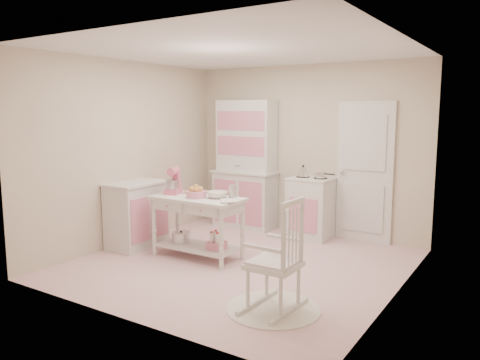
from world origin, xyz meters
name	(u,v)px	position (x,y,z in m)	size (l,w,h in m)	color
room_shell	(240,132)	(0.00, 0.00, 1.65)	(3.84, 3.84, 2.62)	pink
door	(365,172)	(0.95, 1.87, 1.02)	(0.82, 0.05, 2.04)	white
hutch	(245,164)	(-0.97, 1.66, 1.04)	(1.06, 0.50, 2.08)	white
stove	(311,208)	(0.23, 1.61, 0.46)	(0.62, 0.57, 0.92)	white
base_cabinet	(137,215)	(-1.63, -0.14, 0.46)	(0.54, 0.84, 0.92)	white
lace_rug	(273,309)	(1.00, -0.98, 0.01)	(0.92, 0.92, 0.01)	white
rocking_chair	(274,254)	(1.00, -0.98, 0.55)	(0.48, 0.72, 1.10)	white
work_table	(198,227)	(-0.61, -0.06, 0.40)	(1.20, 0.60, 0.80)	white
stand_mixer	(173,181)	(-1.03, -0.04, 0.97)	(0.20, 0.28, 0.34)	#D4597B
cookie_tray	(197,193)	(-0.76, 0.12, 0.81)	(0.34, 0.24, 0.02)	silver
bread_basket	(196,194)	(-0.59, -0.11, 0.85)	(0.25, 0.25, 0.09)	pink
mixing_bowl	(217,195)	(-0.35, 0.02, 0.84)	(0.27, 0.27, 0.08)	silver
metal_pitcher	(233,192)	(-0.17, 0.10, 0.89)	(0.10, 0.10, 0.17)	silver
recipe_book	(221,201)	(-0.16, -0.18, 0.81)	(0.19, 0.25, 0.02)	silver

